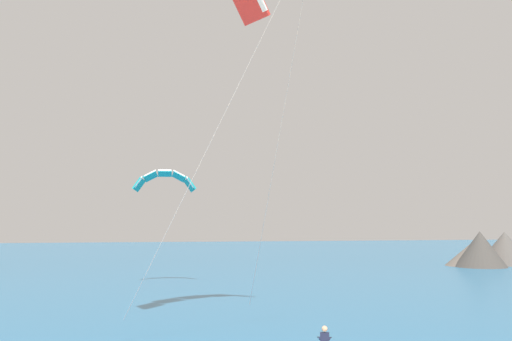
% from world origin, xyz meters
% --- Properties ---
extents(sea, '(200.00, 120.00, 0.20)m').
position_xyz_m(sea, '(0.00, 72.28, 0.10)').
color(sea, teal).
rests_on(sea, ground).
extents(kite_distant, '(5.27, 1.55, 1.90)m').
position_xyz_m(kite_distant, '(-10.79, 43.23, 8.97)').
color(kite_distant, teal).
extents(headland_right, '(11.38, 8.98, 4.21)m').
position_xyz_m(headland_right, '(26.70, 57.14, 1.90)').
color(headland_right, '#47423D').
rests_on(headland_right, ground).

